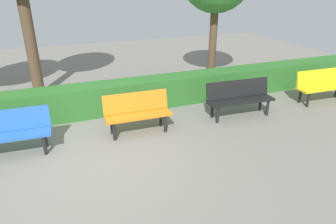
{
  "coord_description": "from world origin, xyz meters",
  "views": [
    {
      "loc": [
        0.43,
        5.01,
        3.08
      ],
      "look_at": [
        -1.62,
        -0.34,
        0.55
      ],
      "focal_mm": 32.44,
      "sensor_mm": 36.0,
      "label": 1
    }
  ],
  "objects_px": {
    "bench_yellow": "(323,84)",
    "bench_blue": "(6,131)",
    "bench_black": "(240,97)",
    "bench_orange": "(137,111)"
  },
  "relations": [
    {
      "from": "bench_black",
      "to": "bench_orange",
      "type": "distance_m",
      "value": 2.52
    },
    {
      "from": "bench_black",
      "to": "bench_orange",
      "type": "height_order",
      "value": "same"
    },
    {
      "from": "bench_yellow",
      "to": "bench_blue",
      "type": "xyz_separation_m",
      "value": [
        7.66,
        -0.01,
        0.0
      ]
    },
    {
      "from": "bench_yellow",
      "to": "bench_black",
      "type": "relative_size",
      "value": 0.94
    },
    {
      "from": "bench_yellow",
      "to": "bench_orange",
      "type": "distance_m",
      "value": 5.13
    },
    {
      "from": "bench_yellow",
      "to": "bench_black",
      "type": "distance_m",
      "value": 2.61
    },
    {
      "from": "bench_yellow",
      "to": "bench_orange",
      "type": "bearing_deg",
      "value": 1.83
    },
    {
      "from": "bench_yellow",
      "to": "bench_blue",
      "type": "bearing_deg",
      "value": 2.27
    },
    {
      "from": "bench_yellow",
      "to": "bench_blue",
      "type": "relative_size",
      "value": 0.98
    },
    {
      "from": "bench_blue",
      "to": "bench_black",
      "type": "bearing_deg",
      "value": -177.67
    }
  ]
}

